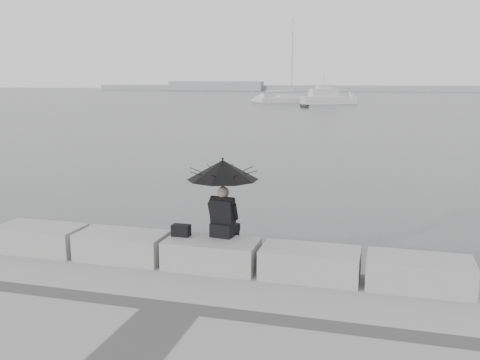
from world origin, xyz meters
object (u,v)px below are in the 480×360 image
(sailboat_left, at_px, (288,99))
(dinghy, at_px, (304,106))
(seated_person, at_px, (223,179))
(motor_cruiser, at_px, (329,98))

(sailboat_left, xyz_separation_m, dinghy, (4.75, -13.85, -0.26))
(sailboat_left, relative_size, dinghy, 4.34)
(seated_person, bearing_deg, sailboat_left, 106.41)
(sailboat_left, height_order, motor_cruiser, sailboat_left)
(motor_cruiser, distance_m, dinghy, 11.29)
(seated_person, bearing_deg, dinghy, 104.20)
(seated_person, relative_size, sailboat_left, 0.11)
(motor_cruiser, bearing_deg, dinghy, -123.05)
(sailboat_left, distance_m, dinghy, 14.65)
(seated_person, height_order, sailboat_left, sailboat_left)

